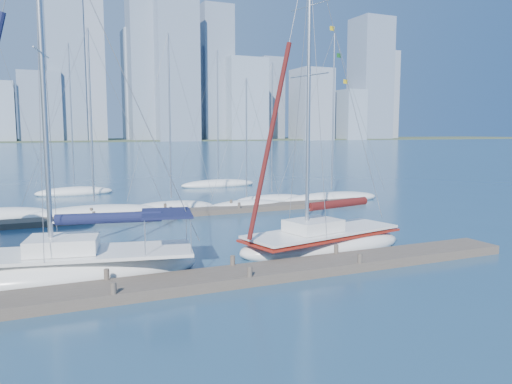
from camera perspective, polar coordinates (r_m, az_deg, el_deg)
name	(u,v)px	position (r m, az deg, el deg)	size (l,w,h in m)	color
ground	(241,281)	(20.02, -1.74, -10.08)	(700.00, 700.00, 0.00)	navy
near_dock	(241,276)	(19.97, -1.74, -9.53)	(26.00, 2.00, 0.40)	#4C4237
far_dock	(182,213)	(35.44, -8.45, -2.36)	(30.00, 1.80, 0.36)	#4C4237
far_shore	(49,141)	(337.89, -22.61, 5.42)	(800.00, 100.00, 1.50)	#38472D
sailboat_navy	(81,250)	(21.14, -19.39, -6.27)	(9.85, 4.90, 15.75)	white
sailboat_maroon	(322,228)	(24.73, 7.58, -4.06)	(9.21, 4.67, 15.10)	white
bg_boat_1	(95,213)	(36.03, -17.96, -2.32)	(9.44, 3.88, 13.02)	white
bg_boat_2	(172,207)	(37.54, -9.63, -1.72)	(6.58, 2.38, 13.14)	white
bg_boat_3	(247,205)	(38.27, -1.08, -1.54)	(6.44, 2.94, 10.08)	white
bg_boat_4	(272,199)	(41.60, 1.80, -0.84)	(6.68, 2.74, 11.69)	white
bg_boat_5	(332,198)	(42.54, 8.64, -0.69)	(9.12, 5.57, 14.18)	white
bg_boat_6	(75,192)	(49.53, -20.02, 0.04)	(7.24, 3.78, 14.13)	white
bg_boat_7	(218,184)	(53.62, -4.32, 0.94)	(8.50, 4.14, 14.62)	white
skyline	(86,78)	(310.95, -18.83, 12.24)	(503.59, 51.31, 114.67)	gray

